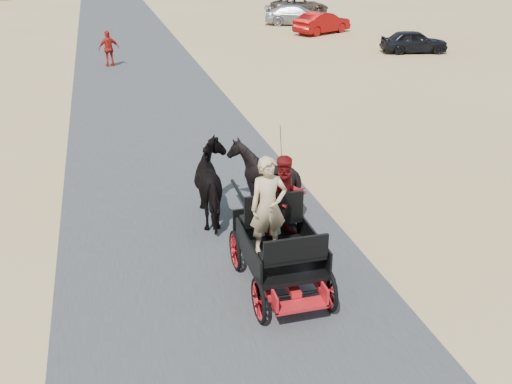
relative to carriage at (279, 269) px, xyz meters
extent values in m
plane|color=tan|center=(-1.00, -0.82, -0.36)|extent=(140.00, 140.00, 0.00)
cube|color=#38383A|center=(-1.00, -0.82, -0.35)|extent=(6.00, 140.00, 0.01)
imported|color=black|center=(-0.55, 3.00, 0.49)|extent=(0.91, 2.01, 1.70)
imported|color=black|center=(0.55, 3.00, 0.49)|extent=(1.37, 1.54, 1.70)
imported|color=tan|center=(-0.20, 0.05, 1.26)|extent=(0.66, 0.43, 1.80)
imported|color=#660C0F|center=(0.30, 0.60, 1.15)|extent=(0.77, 0.60, 1.58)
imported|color=#A81913|center=(-2.28, 20.58, 0.50)|extent=(1.08, 0.64, 1.73)
imported|color=black|center=(13.92, 19.92, 0.25)|extent=(3.79, 2.12, 1.22)
imported|color=maroon|center=(11.51, 27.52, 0.33)|extent=(4.37, 3.23, 1.37)
imported|color=#B2B2B7|center=(11.22, 31.69, 0.31)|extent=(4.98, 3.38, 1.34)
imported|color=brown|center=(13.47, 37.62, 0.29)|extent=(4.85, 2.50, 1.31)
camera|label=1|loc=(-2.72, -8.45, 5.54)|focal=40.00mm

